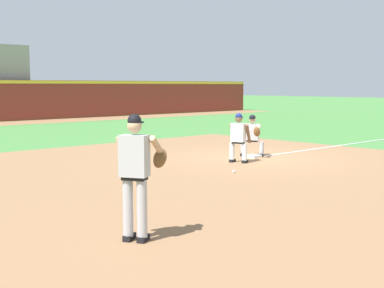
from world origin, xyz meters
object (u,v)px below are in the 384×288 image
baseball (234,171)px  pitcher (137,169)px  baserunner (239,136)px  first_base_bag (253,156)px  first_baseman (253,134)px

baseball → pitcher: pitcher is taller
pitcher → baserunner: pitcher is taller
first_base_bag → baserunner: 1.41m
first_base_bag → pitcher: pitcher is taller
baseball → first_base_bag: bearing=30.9°
baseball → baserunner: bearing=38.5°
baseball → baserunner: 2.00m
first_base_bag → baseball: size_ratio=5.14×
first_base_bag → baseball: first_base_bag is taller
baseball → first_baseman: 3.38m
pitcher → first_baseman: bearing=30.8°
first_baseman → pitcher: bearing=-149.2°
pitcher → first_baseman: (8.34, 4.96, -0.33)m
first_baseman → baserunner: baserunner is taller
baserunner → first_baseman: bearing=24.7°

